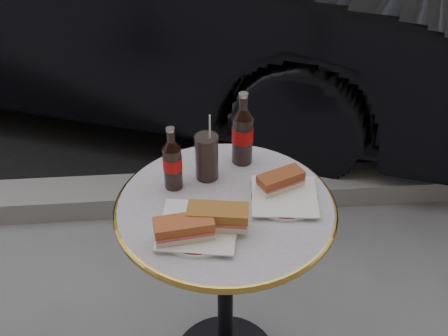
{
  "coord_description": "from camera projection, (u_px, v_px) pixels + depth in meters",
  "views": [
    {
      "loc": [
        -0.1,
        -1.19,
        1.74
      ],
      "look_at": [
        0.0,
        0.05,
        0.82
      ],
      "focal_mm": 45.0,
      "sensor_mm": 36.0,
      "label": 1
    }
  ],
  "objects": [
    {
      "name": "sandwich_left_a",
      "position": [
        184.0,
        229.0,
        1.42
      ],
      "size": [
        0.16,
        0.09,
        0.05
      ],
      "primitive_type": "cube",
      "rotation": [
        0.0,
        0.0,
        0.13
      ],
      "color": "#B5572E",
      "rests_on": "plate_left"
    },
    {
      "name": "cola_bottle_left",
      "position": [
        172.0,
        158.0,
        1.56
      ],
      "size": [
        0.06,
        0.06,
        0.2
      ],
      "primitive_type": null,
      "rotation": [
        0.0,
        0.0,
        0.06
      ],
      "color": "black",
      "rests_on": "bistro_table"
    },
    {
      "name": "plate_right",
      "position": [
        284.0,
        198.0,
        1.57
      ],
      "size": [
        0.24,
        0.24,
        0.01
      ],
      "primitive_type": "cylinder",
      "rotation": [
        0.0,
        0.0,
        -0.29
      ],
      "color": "white",
      "rests_on": "bistro_table"
    },
    {
      "name": "curb",
      "position": [
        210.0,
        192.0,
        2.68
      ],
      "size": [
        40.0,
        0.2,
        0.12
      ],
      "primitive_type": "cube",
      "color": "gray",
      "rests_on": "ground"
    },
    {
      "name": "sandwich_left_b",
      "position": [
        218.0,
        218.0,
        1.45
      ],
      "size": [
        0.17,
        0.1,
        0.05
      ],
      "primitive_type": "cube",
      "rotation": [
        0.0,
        0.0,
        -0.15
      ],
      "color": "#A56429",
      "rests_on": "plate_left"
    },
    {
      "name": "plate_left",
      "position": [
        198.0,
        228.0,
        1.47
      ],
      "size": [
        0.27,
        0.27,
        0.01
      ],
      "primitive_type": "cylinder",
      "rotation": [
        0.0,
        0.0,
        -0.35
      ],
      "color": "white",
      "rests_on": "bistro_table"
    },
    {
      "name": "sandwich_right",
      "position": [
        281.0,
        181.0,
        1.58
      ],
      "size": [
        0.15,
        0.11,
        0.05
      ],
      "primitive_type": "cube",
      "rotation": [
        0.0,
        0.0,
        0.42
      ],
      "color": "brown",
      "rests_on": "plate_right"
    },
    {
      "name": "cola_glass",
      "position": [
        207.0,
        157.0,
        1.62
      ],
      "size": [
        0.09,
        0.09,
        0.14
      ],
      "primitive_type": "cylinder",
      "rotation": [
        0.0,
        0.0,
        -0.36
      ],
      "color": "black",
      "rests_on": "bistro_table"
    },
    {
      "name": "cola_bottle_right",
      "position": [
        243.0,
        128.0,
        1.65
      ],
      "size": [
        0.08,
        0.08,
        0.24
      ],
      "primitive_type": null,
      "rotation": [
        0.0,
        0.0,
        0.28
      ],
      "color": "black",
      "rests_on": "bistro_table"
    },
    {
      "name": "bistro_table",
      "position": [
        225.0,
        293.0,
        1.77
      ],
      "size": [
        0.62,
        0.62,
        0.73
      ],
      "primitive_type": null,
      "color": "#BAB2C4",
      "rests_on": "ground"
    }
  ]
}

